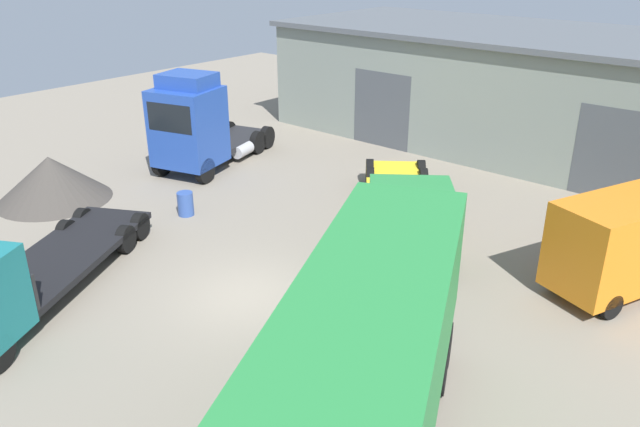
{
  "coord_description": "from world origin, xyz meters",
  "views": [
    {
      "loc": [
        11.46,
        -10.29,
        9.23
      ],
      "look_at": [
        0.12,
        2.97,
        1.6
      ],
      "focal_mm": 35.0,
      "sensor_mm": 36.0,
      "label": 1
    }
  ],
  "objects_px": {
    "tractor_unit_blue": "(196,126)",
    "container_trailer_green": "(360,381)",
    "gravel_pile": "(52,179)",
    "oil_drum": "(186,204)",
    "flatbed_truck_green": "(406,211)"
  },
  "relations": [
    {
      "from": "container_trailer_green",
      "to": "oil_drum",
      "type": "distance_m",
      "value": 14.04
    },
    {
      "from": "flatbed_truck_green",
      "to": "gravel_pile",
      "type": "bearing_deg",
      "value": -103.99
    },
    {
      "from": "gravel_pile",
      "to": "oil_drum",
      "type": "xyz_separation_m",
      "value": [
        5.06,
        2.4,
        -0.44
      ]
    },
    {
      "from": "container_trailer_green",
      "to": "tractor_unit_blue",
      "type": "bearing_deg",
      "value": -145.1
    },
    {
      "from": "flatbed_truck_green",
      "to": "oil_drum",
      "type": "distance_m",
      "value": 8.15
    },
    {
      "from": "gravel_pile",
      "to": "oil_drum",
      "type": "relative_size",
      "value": 4.89
    },
    {
      "from": "tractor_unit_blue",
      "to": "container_trailer_green",
      "type": "distance_m",
      "value": 18.48
    },
    {
      "from": "flatbed_truck_green",
      "to": "tractor_unit_blue",
      "type": "bearing_deg",
      "value": -129.22
    },
    {
      "from": "gravel_pile",
      "to": "flatbed_truck_green",
      "type": "bearing_deg",
      "value": 23.18
    },
    {
      "from": "container_trailer_green",
      "to": "oil_drum",
      "type": "xyz_separation_m",
      "value": [
        -12.5,
        6.04,
        -2.15
      ]
    },
    {
      "from": "tractor_unit_blue",
      "to": "container_trailer_green",
      "type": "height_order",
      "value": "tractor_unit_blue"
    },
    {
      "from": "tractor_unit_blue",
      "to": "oil_drum",
      "type": "bearing_deg",
      "value": 29.29
    },
    {
      "from": "tractor_unit_blue",
      "to": "flatbed_truck_green",
      "type": "bearing_deg",
      "value": 72.18
    },
    {
      "from": "container_trailer_green",
      "to": "gravel_pile",
      "type": "distance_m",
      "value": 18.01
    },
    {
      "from": "flatbed_truck_green",
      "to": "oil_drum",
      "type": "xyz_separation_m",
      "value": [
        -7.53,
        -3.0,
        -0.85
      ]
    }
  ]
}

